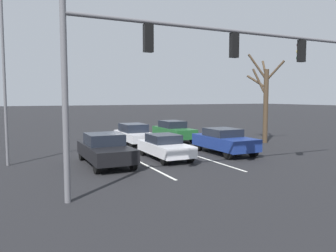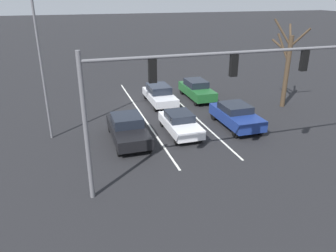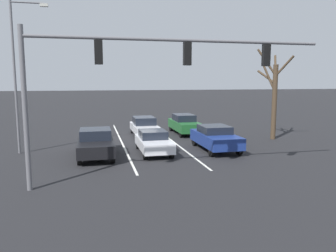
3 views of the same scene
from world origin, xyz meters
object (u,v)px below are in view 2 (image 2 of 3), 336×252
(car_black_rightlane_front, at_px, (128,128))
(traffic_signal_gantry, at_px, (186,82))
(car_silver_midlane_second, at_px, (159,94))
(car_darkgreen_leftlane_second, at_px, (197,89))
(bare_tree_near, at_px, (287,64))
(street_lamp_right_shoulder, at_px, (44,55))
(car_navy_leftlane_front, at_px, (236,115))
(car_white_midlane_front, at_px, (180,123))

(car_black_rightlane_front, height_order, traffic_signal_gantry, traffic_signal_gantry)
(traffic_signal_gantry, bearing_deg, car_silver_midlane_second, -100.43)
(car_darkgreen_leftlane_second, height_order, bare_tree_near, bare_tree_near)
(car_silver_midlane_second, xyz_separation_m, car_darkgreen_leftlane_second, (-3.32, -0.31, 0.05))
(car_black_rightlane_front, height_order, bare_tree_near, bare_tree_near)
(car_silver_midlane_second, height_order, street_lamp_right_shoulder, street_lamp_right_shoulder)
(car_navy_leftlane_front, height_order, car_darkgreen_leftlane_second, car_darkgreen_leftlane_second)
(car_darkgreen_leftlane_second, xyz_separation_m, bare_tree_near, (-5.64, 3.78, 2.54))
(car_silver_midlane_second, distance_m, traffic_signal_gantry, 12.51)
(car_silver_midlane_second, distance_m, street_lamp_right_shoulder, 10.11)
(car_black_rightlane_front, bearing_deg, car_navy_leftlane_front, -179.20)
(street_lamp_right_shoulder, bearing_deg, traffic_signal_gantry, 129.29)
(car_white_midlane_front, xyz_separation_m, car_darkgreen_leftlane_second, (-3.74, -6.48, 0.11))
(traffic_signal_gantry, distance_m, bare_tree_near, 13.86)
(car_white_midlane_front, distance_m, traffic_signal_gantry, 7.06)
(car_black_rightlane_front, distance_m, car_darkgreen_leftlane_second, 9.70)
(car_darkgreen_leftlane_second, distance_m, bare_tree_near, 7.25)
(street_lamp_right_shoulder, bearing_deg, car_black_rightlane_front, 156.82)
(car_black_rightlane_front, relative_size, traffic_signal_gantry, 0.37)
(car_white_midlane_front, bearing_deg, car_navy_leftlane_front, 179.54)
(traffic_signal_gantry, bearing_deg, car_black_rightlane_front, -72.98)
(car_white_midlane_front, relative_size, bare_tree_near, 0.62)
(traffic_signal_gantry, bearing_deg, car_navy_leftlane_front, -135.95)
(car_navy_leftlane_front, distance_m, car_black_rightlane_front, 7.24)
(car_navy_leftlane_front, distance_m, car_darkgreen_leftlane_second, 6.51)
(car_darkgreen_leftlane_second, relative_size, traffic_signal_gantry, 0.36)
(car_darkgreen_leftlane_second, bearing_deg, car_navy_leftlane_front, 91.28)
(car_navy_leftlane_front, distance_m, car_silver_midlane_second, 7.11)
(car_silver_midlane_second, distance_m, car_darkgreen_leftlane_second, 3.34)
(car_navy_leftlane_front, bearing_deg, street_lamp_right_shoulder, -8.44)
(car_black_rightlane_front, bearing_deg, bare_tree_near, -167.46)
(car_navy_leftlane_front, height_order, car_silver_midlane_second, car_navy_leftlane_front)
(car_black_rightlane_front, distance_m, traffic_signal_gantry, 6.88)
(car_silver_midlane_second, relative_size, car_darkgreen_leftlane_second, 0.99)
(car_silver_midlane_second, relative_size, bare_tree_near, 0.67)
(car_navy_leftlane_front, xyz_separation_m, car_silver_midlane_second, (3.47, -6.20, -0.04))
(car_white_midlane_front, height_order, bare_tree_near, bare_tree_near)
(car_navy_leftlane_front, relative_size, bare_tree_near, 0.67)
(car_black_rightlane_front, xyz_separation_m, bare_tree_near, (-12.74, -2.83, 2.55))
(car_navy_leftlane_front, height_order, car_white_midlane_front, car_navy_leftlane_front)
(car_navy_leftlane_front, xyz_separation_m, street_lamp_right_shoulder, (11.44, -1.70, 4.25))
(car_white_midlane_front, height_order, car_darkgreen_leftlane_second, car_darkgreen_leftlane_second)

